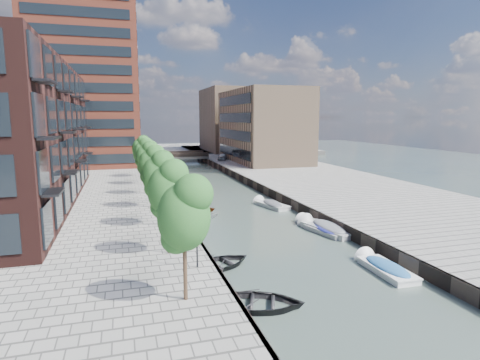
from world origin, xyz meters
name	(u,v)px	position (x,y,z in m)	size (l,w,h in m)	color
water	(207,187)	(0.00, 40.00, 0.00)	(300.00, 300.00, 0.00)	#38473F
quay_right	(311,179)	(16.00, 40.00, 0.50)	(20.00, 140.00, 1.00)	gray
quay_wall_left	(163,186)	(-6.10, 40.00, 0.50)	(0.25, 140.00, 1.00)	#332823
quay_wall_right	(248,182)	(6.10, 40.00, 0.50)	(0.25, 140.00, 1.00)	#332823
far_closure	(163,150)	(0.00, 100.00, 0.50)	(80.00, 40.00, 1.00)	gray
apartment_block	(28,134)	(-20.00, 30.00, 8.00)	(8.00, 38.00, 14.00)	black
tower	(85,82)	(-17.00, 65.00, 16.00)	(18.00, 18.00, 30.00)	brown
tan_block_near	(262,126)	(16.00, 62.00, 8.00)	(12.00, 25.00, 14.00)	#9A7A5E
tan_block_far	(229,120)	(16.00, 88.00, 9.00)	(12.00, 20.00, 16.00)	#9A7A5E
bridge	(176,156)	(0.00, 72.00, 1.39)	(13.00, 6.00, 1.30)	gray
tree_0	(184,212)	(-8.50, 4.00, 5.31)	(2.50, 2.50, 5.95)	#382619
tree_1	(167,187)	(-8.50, 11.00, 5.31)	(2.50, 2.50, 5.95)	#382619
tree_2	(158,173)	(-8.50, 18.00, 5.31)	(2.50, 2.50, 5.95)	#382619
tree_3	(151,163)	(-8.50, 25.00, 5.31)	(2.50, 2.50, 5.95)	#382619
tree_4	(147,156)	(-8.50, 32.00, 5.31)	(2.50, 2.50, 5.95)	#382619
tree_5	(143,151)	(-8.50, 39.00, 5.31)	(2.50, 2.50, 5.95)	#382619
tree_6	(141,148)	(-8.50, 46.00, 5.31)	(2.50, 2.50, 5.95)	#382619
lamp_0	(197,225)	(-7.20, 8.00, 3.51)	(0.24, 0.24, 4.12)	black
lamp_1	(167,183)	(-7.20, 24.00, 3.51)	(0.24, 0.24, 4.12)	black
lamp_2	(153,164)	(-7.20, 40.00, 3.51)	(0.24, 0.24, 4.12)	black
sloop_0	(219,267)	(-5.40, 10.15, 0.00)	(3.30, 4.62, 0.96)	black
sloop_1	(257,307)	(-4.81, 4.11, 0.00)	(3.49, 4.89, 1.01)	black
sloop_2	(193,211)	(-4.34, 26.23, 0.00)	(3.34, 4.68, 0.97)	#83340E
sloop_3	(195,219)	(-4.67, 23.05, 0.00)	(3.39, 4.75, 0.98)	white
sloop_4	(178,202)	(-5.19, 31.57, 0.00)	(3.31, 4.63, 0.96)	black
motorboat_0	(383,267)	(4.50, 6.63, 0.20)	(1.81, 4.86, 1.61)	white
motorboat_1	(324,228)	(5.27, 15.80, 0.23)	(3.27, 6.00, 1.90)	#B1B1AF
motorboat_2	(314,225)	(5.12, 17.52, 0.09)	(2.40, 4.77, 1.52)	silver
motorboat_3	(322,230)	(4.92, 15.53, 0.18)	(2.48, 4.72, 1.50)	#B1B1AF
motorboat_4	(270,205)	(4.15, 26.10, 0.20)	(2.89, 5.14, 1.62)	silver
car	(223,156)	(8.71, 65.85, 1.69)	(1.63, 4.04, 1.38)	#A8ABAD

